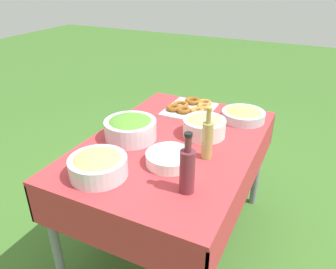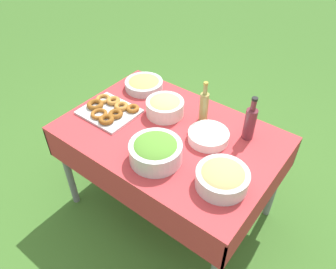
# 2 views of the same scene
# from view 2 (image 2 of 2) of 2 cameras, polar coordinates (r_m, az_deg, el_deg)

# --- Properties ---
(ground_plane) EXTENTS (14.00, 14.00, 0.00)m
(ground_plane) POSITION_cam_2_polar(r_m,az_deg,el_deg) (2.64, 0.27, -12.38)
(ground_plane) COLOR #3D6B28
(picnic_table) EXTENTS (1.37, 0.93, 0.76)m
(picnic_table) POSITION_cam_2_polar(r_m,az_deg,el_deg) (2.14, 0.33, -1.63)
(picnic_table) COLOR #B73338
(picnic_table) RESTS_ON ground_plane
(salad_bowl) EXTENTS (0.31, 0.31, 0.13)m
(salad_bowl) POSITION_cam_2_polar(r_m,az_deg,el_deg) (1.86, -2.17, -2.79)
(salad_bowl) COLOR silver
(salad_bowl) RESTS_ON picnic_table
(pasta_bowl) EXTENTS (0.25, 0.25, 0.12)m
(pasta_bowl) POSITION_cam_2_polar(r_m,az_deg,el_deg) (2.19, -0.53, 4.97)
(pasta_bowl) COLOR silver
(pasta_bowl) RESTS_ON picnic_table
(donut_platter) EXTENTS (0.38, 0.32, 0.05)m
(donut_platter) POSITION_cam_2_polar(r_m,az_deg,el_deg) (2.27, -10.19, 4.27)
(donut_platter) COLOR silver
(donut_platter) RESTS_ON picnic_table
(plate_stack) EXTENTS (0.25, 0.25, 0.06)m
(plate_stack) POSITION_cam_2_polar(r_m,az_deg,el_deg) (2.02, 7.05, -0.29)
(plate_stack) COLOR white
(plate_stack) RESTS_ON picnic_table
(olive_oil_bottle) EXTENTS (0.06, 0.06, 0.29)m
(olive_oil_bottle) POSITION_cam_2_polar(r_m,az_deg,el_deg) (2.13, 6.28, 4.99)
(olive_oil_bottle) COLOR #998E4C
(olive_oil_bottle) RESTS_ON picnic_table
(wine_bottle) EXTENTS (0.07, 0.07, 0.30)m
(wine_bottle) POSITION_cam_2_polar(r_m,az_deg,el_deg) (2.03, 14.08, 2.03)
(wine_bottle) COLOR maroon
(wine_bottle) RESTS_ON picnic_table
(bread_bowl) EXTENTS (0.28, 0.28, 0.12)m
(bread_bowl) POSITION_cam_2_polar(r_m,az_deg,el_deg) (1.75, 9.45, -7.37)
(bread_bowl) COLOR silver
(bread_bowl) RESTS_ON picnic_table
(fruit_bowl) EXTENTS (0.28, 0.28, 0.08)m
(fruit_bowl) POSITION_cam_2_polar(r_m,az_deg,el_deg) (2.48, -4.21, 8.79)
(fruit_bowl) COLOR #B2B7BC
(fruit_bowl) RESTS_ON picnic_table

